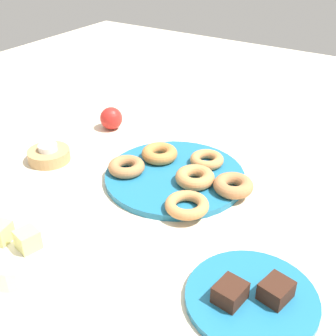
{
  "coord_description": "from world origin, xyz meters",
  "views": [
    {
      "loc": [
        -0.45,
        0.74,
        0.55
      ],
      "look_at": [
        0.0,
        0.03,
        0.04
      ],
      "focal_mm": 46.57,
      "sensor_mm": 36.0,
      "label": 1
    }
  ],
  "objects": [
    {
      "name": "ground_plane",
      "position": [
        0.0,
        0.0,
        0.0
      ],
      "size": [
        2.4,
        2.4,
        0.0
      ],
      "primitive_type": "plane",
      "color": "beige"
    },
    {
      "name": "donut_2",
      "position": [
        0.07,
        -0.04,
        0.03
      ],
      "size": [
        0.11,
        0.11,
        0.03
      ],
      "primitive_type": "torus",
      "rotation": [
        0.0,
        0.0,
        0.26
      ],
      "color": "#BC7A3D",
      "rests_on": "donut_plate"
    },
    {
      "name": "melon_chunk_right",
      "position": [
        0.12,
        0.39,
        0.06
      ],
      "size": [
        0.04,
        0.04,
        0.04
      ],
      "primitive_type": "cube",
      "rotation": [
        0.0,
        0.0,
        0.2
      ],
      "color": "#DBD67A",
      "rests_on": "fruit_bowl"
    },
    {
      "name": "brownie_near",
      "position": [
        -0.33,
        0.23,
        0.03
      ],
      "size": [
        0.05,
        0.06,
        0.03
      ],
      "primitive_type": "cube",
      "rotation": [
        0.0,
        0.0,
        -0.21
      ],
      "color": "#381E14",
      "rests_on": "cake_plate"
    },
    {
      "name": "cake_plate",
      "position": [
        -0.3,
        0.25,
        0.01
      ],
      "size": [
        0.22,
        0.22,
        0.01
      ],
      "primitive_type": "cylinder",
      "color": "#1E6B93",
      "rests_on": "ground_plane"
    },
    {
      "name": "donut_3",
      "position": [
        -0.06,
        0.01,
        0.03
      ],
      "size": [
        0.1,
        0.1,
        0.03
      ],
      "primitive_type": "torus",
      "rotation": [
        0.0,
        0.0,
        3.34
      ],
      "color": "#C6844C",
      "rests_on": "donut_plate"
    },
    {
      "name": "tealight",
      "position": [
        0.31,
        0.1,
        0.04
      ],
      "size": [
        0.05,
        0.05,
        0.01
      ],
      "primitive_type": "cylinder",
      "color": "silver",
      "rests_on": "candle_holder"
    },
    {
      "name": "donut_5",
      "position": [
        -0.1,
        0.11,
        0.03
      ],
      "size": [
        0.11,
        0.11,
        0.02
      ],
      "primitive_type": "torus",
      "rotation": [
        0.0,
        0.0,
        1.89
      ],
      "color": "#C6844C",
      "rests_on": "donut_plate"
    },
    {
      "name": "donut_plate",
      "position": [
        0.0,
        0.0,
        0.01
      ],
      "size": [
        0.33,
        0.33,
        0.01
      ],
      "primitive_type": "cylinder",
      "color": "#1E6B93",
      "rests_on": "ground_plane"
    },
    {
      "name": "fruit_bowl",
      "position": [
        0.09,
        0.38,
        0.02
      ],
      "size": [
        0.16,
        0.16,
        0.04
      ],
      "primitive_type": "cylinder",
      "color": "silver",
      "rests_on": "ground_plane"
    },
    {
      "name": "melon_chunk_left",
      "position": [
        0.06,
        0.38,
        0.06
      ],
      "size": [
        0.04,
        0.04,
        0.04
      ],
      "primitive_type": "cube",
      "rotation": [
        0.0,
        0.0,
        -0.25
      ],
      "color": "#DBD67A",
      "rests_on": "fruit_bowl"
    },
    {
      "name": "donut_0",
      "position": [
        0.1,
        0.05,
        0.03
      ],
      "size": [
        0.12,
        0.12,
        0.03
      ],
      "primitive_type": "torus",
      "rotation": [
        0.0,
        0.0,
        0.75
      ],
      "color": "#B27547",
      "rests_on": "donut_plate"
    },
    {
      "name": "brownie_far",
      "position": [
        -0.27,
        0.28,
        0.03
      ],
      "size": [
        0.05,
        0.05,
        0.03
      ],
      "primitive_type": "cube",
      "rotation": [
        0.0,
        0.0,
        -0.12
      ],
      "color": "#381E14",
      "rests_on": "cake_plate"
    },
    {
      "name": "apple",
      "position": [
        0.3,
        -0.13,
        0.03
      ],
      "size": [
        0.06,
        0.06,
        0.06
      ],
      "primitive_type": "sphere",
      "color": "red",
      "rests_on": "ground_plane"
    },
    {
      "name": "donut_1",
      "position": [
        -0.04,
        -0.08,
        0.03
      ],
      "size": [
        0.11,
        0.11,
        0.02
      ],
      "primitive_type": "torus",
      "rotation": [
        0.0,
        0.0,
        5.27
      ],
      "color": "#C6844C",
      "rests_on": "donut_plate"
    },
    {
      "name": "candle_holder",
      "position": [
        0.31,
        0.1,
        0.01
      ],
      "size": [
        0.1,
        0.1,
        0.03
      ],
      "primitive_type": "cylinder",
      "color": "tan",
      "rests_on": "ground_plane"
    },
    {
      "name": "donut_4",
      "position": [
        -0.15,
        -0.01,
        0.03
      ],
      "size": [
        0.11,
        0.11,
        0.03
      ],
      "primitive_type": "torus",
      "rotation": [
        0.0,
        0.0,
        1.21
      ],
      "color": "#B27547",
      "rests_on": "donut_plate"
    }
  ]
}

